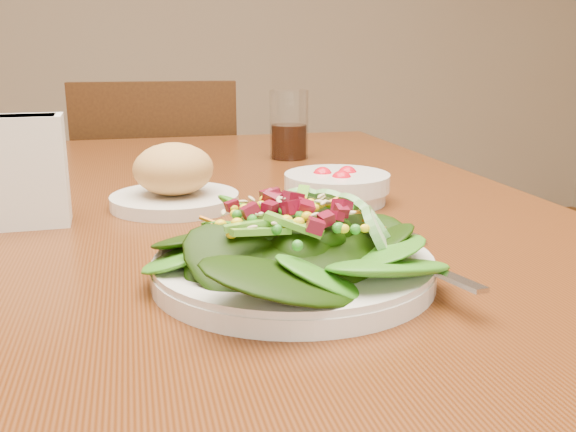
% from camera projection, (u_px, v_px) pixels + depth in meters
% --- Properties ---
extents(dining_table, '(0.90, 1.40, 0.75)m').
position_uv_depth(dining_table, '(212.00, 290.00, 0.82)').
color(dining_table, '#572B14').
rests_on(dining_table, ground_plane).
extents(chair_far, '(0.43, 0.43, 0.87)m').
position_uv_depth(chair_far, '(162.00, 237.00, 1.69)').
color(chair_far, '#371E0A').
rests_on(chair_far, ground_plane).
extents(salad_plate, '(0.25, 0.25, 0.07)m').
position_uv_depth(salad_plate, '(303.00, 250.00, 0.57)').
color(salad_plate, silver).
rests_on(salad_plate, dining_table).
extents(bread_plate, '(0.16, 0.16, 0.08)m').
position_uv_depth(bread_plate, '(174.00, 181.00, 0.82)').
color(bread_plate, silver).
rests_on(bread_plate, dining_table).
extents(tomato_bowl, '(0.14, 0.14, 0.05)m').
position_uv_depth(tomato_bowl, '(337.00, 187.00, 0.85)').
color(tomato_bowl, silver).
rests_on(tomato_bowl, dining_table).
extents(drinking_glass, '(0.07, 0.07, 0.12)m').
position_uv_depth(drinking_glass, '(289.00, 130.00, 1.17)').
color(drinking_glass, silver).
rests_on(drinking_glass, dining_table).
extents(napkin_holder, '(0.10, 0.06, 0.13)m').
position_uv_depth(napkin_holder, '(21.00, 168.00, 0.73)').
color(napkin_holder, white).
rests_on(napkin_holder, dining_table).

